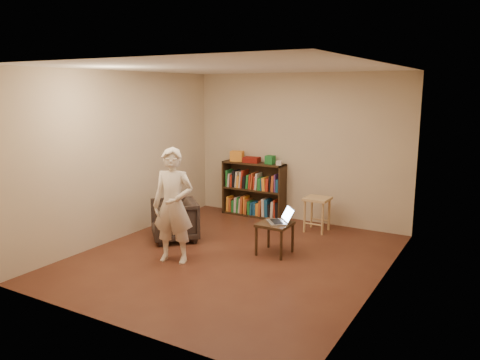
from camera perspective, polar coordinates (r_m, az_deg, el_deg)
The scene contains 15 objects.
floor at distance 6.67m, azimuth -0.87°, elevation -9.39°, with size 4.50×4.50×0.00m, color #472117.
ceiling at distance 6.25m, azimuth -0.95°, elevation 13.55°, with size 4.50×4.50×0.00m, color silver.
wall_back at distance 8.32m, azimuth 7.12°, elevation 3.88°, with size 4.00×4.00×0.00m, color #BDA88F.
wall_left at distance 7.55m, azimuth -14.06°, elevation 2.90°, with size 4.50×4.50×0.00m, color #BDA88F.
wall_right at distance 5.58m, azimuth 16.97°, elevation -0.05°, with size 4.50×4.50×0.00m, color #BDA88F.
bookshelf at distance 8.67m, azimuth 1.71°, elevation -1.52°, with size 1.20×0.30×1.00m.
box_yellow at distance 8.72m, azimuth -0.37°, elevation 2.94°, with size 0.23×0.17×0.19m, color orange.
red_cloth at distance 8.58m, azimuth 1.42°, elevation 2.48°, with size 0.29×0.21×0.10m, color maroon.
box_green at distance 8.42m, azimuth 3.70°, elevation 2.48°, with size 0.15×0.15×0.15m, color #1E712F.
box_white at distance 8.30m, azimuth 4.79°, elevation 2.09°, with size 0.10×0.10×0.08m, color beige.
stool at distance 7.81m, azimuth 9.40°, elevation -2.92°, with size 0.39×0.39×0.57m.
armchair at distance 7.38m, azimuth -8.01°, elevation -4.88°, with size 0.67×0.69×0.63m, color #2F271F.
side_table at distance 6.70m, azimuth 4.26°, elevation -5.87°, with size 0.45×0.45×0.46m.
laptop at distance 6.69m, azimuth 5.03°, elevation -4.74°, with size 0.47×0.47×0.22m.
person at distance 6.36m, azimuth -8.14°, elevation -3.12°, with size 0.57×0.38×1.57m, color beige.
Camera 1 is at (3.22, -5.35, 2.33)m, focal length 35.00 mm.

